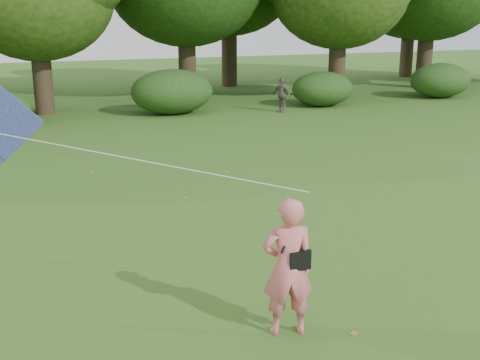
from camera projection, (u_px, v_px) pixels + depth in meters
name	position (u px, v px, depth m)	size (l,w,h in m)	color
ground	(325.00, 313.00, 8.56)	(100.00, 100.00, 0.00)	#265114
man_kite_flyer	(288.00, 267.00, 7.78)	(0.68, 0.45, 1.88)	#E46B75
bystander_right	(282.00, 95.00, 25.86)	(0.87, 0.36, 1.49)	#6B615F
crossbody_bag	(297.00, 258.00, 7.76)	(0.43, 0.20, 0.73)	black
shrub_band	(83.00, 99.00, 23.73)	(39.15, 3.22, 1.88)	#264919
fallen_leaves	(181.00, 214.00, 12.74)	(9.31, 15.09, 0.01)	olive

